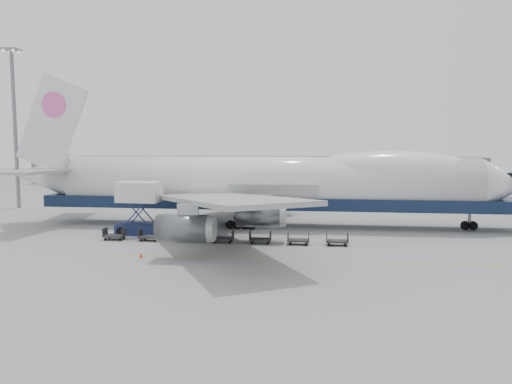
# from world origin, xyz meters

# --- Properties ---
(ground) EXTENTS (260.00, 260.00, 0.00)m
(ground) POSITION_xyz_m (0.00, 0.00, 0.00)
(ground) COLOR gray
(ground) RESTS_ON ground
(apron_line) EXTENTS (60.00, 0.15, 0.01)m
(apron_line) POSITION_xyz_m (0.00, -6.00, 0.01)
(apron_line) COLOR gold
(apron_line) RESTS_ON ground
(hangar) EXTENTS (110.00, 8.00, 7.00)m
(hangar) POSITION_xyz_m (-10.00, 70.00, 3.50)
(hangar) COLOR slate
(hangar) RESTS_ON ground
(floodlight_mast) EXTENTS (2.40, 2.40, 25.43)m
(floodlight_mast) POSITION_xyz_m (-42.00, 24.00, 14.27)
(floodlight_mast) COLOR slate
(floodlight_mast) RESTS_ON ground
(airliner) EXTENTS (67.00, 55.30, 19.98)m
(airliner) POSITION_xyz_m (0.64, 12.00, 5.62)
(airliner) COLOR white
(airliner) RESTS_ON ground
(catering_truck) EXTENTS (5.45, 3.90, 6.18)m
(catering_truck) POSITION_xyz_m (-14.38, 4.52, 3.45)
(catering_truck) COLOR #1A234F
(catering_truck) RESTS_ON ground
(traffic_cone) EXTENTS (0.36, 0.36, 0.53)m
(traffic_cone) POSITION_xyz_m (-10.13, -6.95, 0.25)
(traffic_cone) COLOR #E5420C
(traffic_cone) RESTS_ON ground
(dolly_0) EXTENTS (2.30, 1.35, 1.30)m
(dolly_0) POSITION_xyz_m (-15.98, 0.83, 0.53)
(dolly_0) COLOR #2D2D30
(dolly_0) RESTS_ON ground
(dolly_1) EXTENTS (2.30, 1.35, 1.30)m
(dolly_1) POSITION_xyz_m (-11.90, 0.83, 0.53)
(dolly_1) COLOR #2D2D30
(dolly_1) RESTS_ON ground
(dolly_2) EXTENTS (2.30, 1.35, 1.30)m
(dolly_2) POSITION_xyz_m (-7.82, 0.83, 0.53)
(dolly_2) COLOR #2D2D30
(dolly_2) RESTS_ON ground
(dolly_3) EXTENTS (2.30, 1.35, 1.30)m
(dolly_3) POSITION_xyz_m (-3.75, 0.83, 0.53)
(dolly_3) COLOR #2D2D30
(dolly_3) RESTS_ON ground
(dolly_4) EXTENTS (2.30, 1.35, 1.30)m
(dolly_4) POSITION_xyz_m (0.33, 0.83, 0.53)
(dolly_4) COLOR #2D2D30
(dolly_4) RESTS_ON ground
(dolly_5) EXTENTS (2.30, 1.35, 1.30)m
(dolly_5) POSITION_xyz_m (4.41, 0.83, 0.53)
(dolly_5) COLOR #2D2D30
(dolly_5) RESTS_ON ground
(dolly_6) EXTENTS (2.30, 1.35, 1.30)m
(dolly_6) POSITION_xyz_m (8.48, 0.83, 0.53)
(dolly_6) COLOR #2D2D30
(dolly_6) RESTS_ON ground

